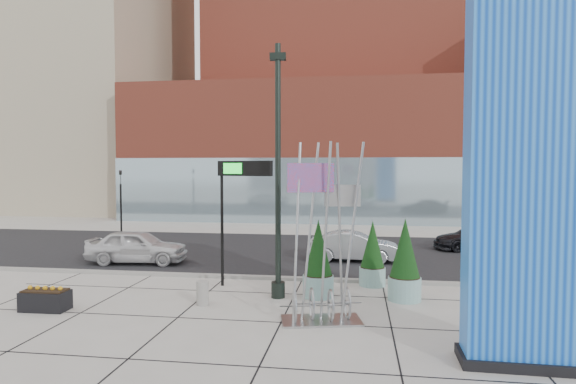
# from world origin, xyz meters

# --- Properties ---
(ground) EXTENTS (160.00, 160.00, 0.00)m
(ground) POSITION_xyz_m (0.00, 0.00, 0.00)
(ground) COLOR #9E9991
(ground) RESTS_ON ground
(street_asphalt) EXTENTS (80.00, 12.00, 0.02)m
(street_asphalt) POSITION_xyz_m (0.00, 10.00, 0.01)
(street_asphalt) COLOR black
(street_asphalt) RESTS_ON ground
(curb_edge) EXTENTS (80.00, 0.30, 0.12)m
(curb_edge) POSITION_xyz_m (0.00, 4.00, 0.06)
(curb_edge) COLOR gray
(curb_edge) RESTS_ON ground
(tower_podium) EXTENTS (34.00, 10.00, 11.00)m
(tower_podium) POSITION_xyz_m (1.00, 27.00, 5.50)
(tower_podium) COLOR #AC4532
(tower_podium) RESTS_ON ground
(tower_glass_front) EXTENTS (34.00, 0.60, 5.00)m
(tower_glass_front) POSITION_xyz_m (1.00, 22.20, 2.50)
(tower_glass_front) COLOR #8CA5B2
(tower_glass_front) RESTS_ON ground
(building_beige_left) EXTENTS (18.00, 20.00, 34.00)m
(building_beige_left) POSITION_xyz_m (-26.00, 34.00, 17.00)
(building_beige_left) COLOR tan
(building_beige_left) RESTS_ON ground
(blue_pylon) EXTENTS (2.48, 1.15, 8.18)m
(blue_pylon) POSITION_xyz_m (6.55, -3.08, 3.95)
(blue_pylon) COLOR #0C41B7
(blue_pylon) RESTS_ON ground
(lamp_post) EXTENTS (0.53, 0.45, 8.27)m
(lamp_post) POSITION_xyz_m (0.50, 1.51, 3.39)
(lamp_post) COLOR black
(lamp_post) RESTS_ON ground
(public_art_sculpture) EXTENTS (2.40, 1.56, 5.02)m
(public_art_sculpture) POSITION_xyz_m (2.11, -0.75, 1.32)
(public_art_sculpture) COLOR #A3A5A8
(public_art_sculpture) RESTS_ON ground
(concrete_bollard) EXTENTS (0.39, 0.39, 0.75)m
(concrete_bollard) POSITION_xyz_m (-1.70, 0.33, 0.37)
(concrete_bollard) COLOR gray
(concrete_bollard) RESTS_ON ground
(overhead_street_sign) EXTENTS (2.09, 0.82, 4.52)m
(overhead_street_sign) POSITION_xyz_m (-1.00, 2.80, 3.88)
(overhead_street_sign) COLOR black
(overhead_street_sign) RESTS_ON ground
(round_planter_east) EXTENTS (1.07, 1.07, 2.67)m
(round_planter_east) POSITION_xyz_m (4.60, 1.80, 1.26)
(round_planter_east) COLOR #85B3AF
(round_planter_east) RESTS_ON ground
(round_planter_mid) EXTENTS (0.95, 0.95, 2.37)m
(round_planter_mid) POSITION_xyz_m (3.62, 3.60, 1.12)
(round_planter_mid) COLOR #85B3AF
(round_planter_mid) RESTS_ON ground
(round_planter_west) EXTENTS (1.03, 1.03, 2.58)m
(round_planter_west) POSITION_xyz_m (1.80, 1.80, 1.22)
(round_planter_west) COLOR #85B3AF
(round_planter_west) RESTS_ON ground
(box_planter_north) EXTENTS (1.38, 0.72, 0.75)m
(box_planter_north) POSITION_xyz_m (-6.19, -0.90, 0.34)
(box_planter_north) COLOR black
(box_planter_north) RESTS_ON ground
(car_white_west) EXTENTS (4.53, 2.15, 1.49)m
(car_white_west) POSITION_xyz_m (-6.66, 6.16, 0.75)
(car_white_west) COLOR silver
(car_white_west) RESTS_ON ground
(car_silver_mid) EXTENTS (4.10, 1.53, 1.34)m
(car_silver_mid) POSITION_xyz_m (2.93, 8.04, 0.67)
(car_silver_mid) COLOR #A7AAAF
(car_silver_mid) RESTS_ON ground
(car_dark_east) EXTENTS (4.69, 2.77, 1.27)m
(car_dark_east) POSITION_xyz_m (9.19, 11.98, 0.64)
(car_dark_east) COLOR black
(car_dark_east) RESTS_ON ground
(traffic_signal) EXTENTS (0.15, 0.18, 4.10)m
(traffic_signal) POSITION_xyz_m (-12.00, 15.00, 2.30)
(traffic_signal) COLOR black
(traffic_signal) RESTS_ON ground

